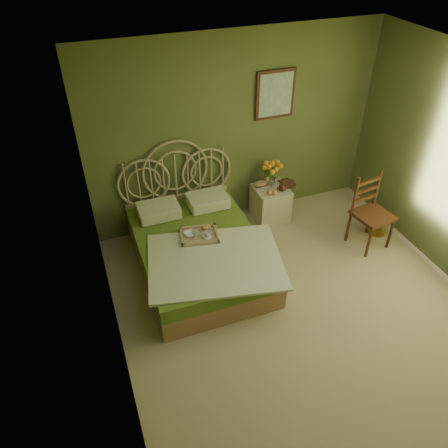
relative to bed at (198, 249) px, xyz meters
name	(u,v)px	position (x,y,z in m)	size (l,w,h in m)	color
floor	(308,322)	(0.87, -1.29, -0.29)	(4.50, 4.50, 0.00)	tan
ceiling	(349,95)	(0.87, -1.29, 2.31)	(4.50, 4.50, 0.00)	silver
wall_back	(236,132)	(0.87, 0.96, 1.01)	(4.00, 4.00, 0.00)	#5F6A38
wall_left	(109,283)	(-1.13, -1.29, 1.01)	(4.50, 4.50, 0.00)	#5F6A38
wall_art	(275,94)	(1.39, 0.94, 1.46)	(0.54, 0.04, 0.64)	#3A1A0F
bed	(198,249)	(0.00, 0.00, 0.00)	(1.71, 2.16, 1.34)	#A17550
nightstand	(271,198)	(1.30, 0.67, 0.05)	(0.47, 0.47, 0.94)	beige
chair	(370,207)	(2.28, -0.27, 0.26)	(0.51, 0.51, 1.01)	#3A1A0F
birdcage	(379,222)	(2.57, -0.20, -0.12)	(0.24, 0.24, 0.36)	gold
book_lower	(282,185)	(1.47, 0.67, 0.23)	(0.17, 0.22, 0.02)	#381E0F
book_upper	(282,183)	(1.47, 0.67, 0.25)	(0.16, 0.22, 0.02)	#472819
cereal_bowl	(190,234)	(-0.09, 0.03, 0.24)	(0.14, 0.14, 0.03)	white
coffee_cup	(207,235)	(0.09, -0.08, 0.26)	(0.08, 0.08, 0.08)	white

